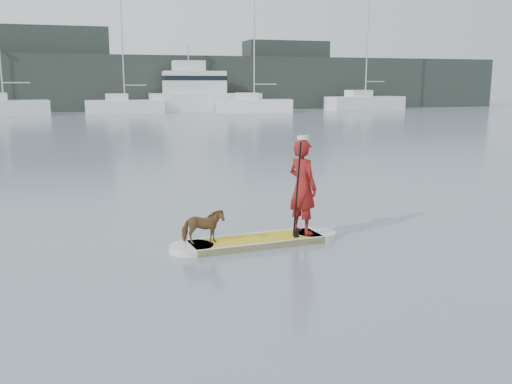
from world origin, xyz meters
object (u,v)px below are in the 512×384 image
object	(u,v)px
paddleboard	(256,241)
motor_yacht_a	(200,93)
sailboat_f	(365,101)
sailboat_c	(3,107)
dog	(203,227)
sailboat_d	(124,105)
paddler	(303,187)
sailboat_e	(254,105)

from	to	relation	value
paddleboard	motor_yacht_a	xyz separation A→B (m)	(9.11, 51.24, 1.92)
sailboat_f	motor_yacht_a	size ratio (longest dim) A/B	1.19
sailboat_c	motor_yacht_a	world-z (taller)	sailboat_c
sailboat_f	sailboat_c	bearing A→B (deg)	176.06
dog	sailboat_f	bearing A→B (deg)	-25.41
sailboat_c	sailboat_d	distance (m)	11.33
sailboat_c	motor_yacht_a	bearing A→B (deg)	0.17
paddleboard	sailboat_c	bearing A→B (deg)	96.66
sailboat_c	dog	bearing A→B (deg)	-88.86
paddler	sailboat_d	size ratio (longest dim) A/B	0.16
paddler	dog	size ratio (longest dim) A/B	2.40
dog	sailboat_e	xyz separation A→B (m)	(14.86, 47.19, 0.36)
dog	sailboat_c	distance (m)	48.87
sailboat_d	motor_yacht_a	xyz separation A→B (m)	(8.12, 1.17, 1.15)
paddleboard	sailboat_e	distance (m)	49.10
paddleboard	paddler	bearing A→B (deg)	0.00
paddleboard	dog	size ratio (longest dim) A/B	4.36
paddler	sailboat_f	distance (m)	56.82
motor_yacht_a	sailboat_f	bearing A→B (deg)	-3.57
sailboat_c	sailboat_d	size ratio (longest dim) A/B	0.98
dog	paddleboard	bearing A→B (deg)	-80.04
paddler	sailboat_c	size ratio (longest dim) A/B	0.16
sailboat_c	motor_yacht_a	size ratio (longest dim) A/B	0.96
paddleboard	dog	distance (m)	1.10
dog	motor_yacht_a	distance (m)	52.35
sailboat_e	sailboat_f	xyz separation A→B (m)	(14.19, 2.94, 0.14)
paddler	sailboat_c	xyz separation A→B (m)	(-11.09, 47.83, -0.19)
dog	sailboat_f	xyz separation A→B (m)	(29.05, 50.14, 0.50)
paddleboard	sailboat_d	distance (m)	50.08
dog	sailboat_f	world-z (taller)	sailboat_f
motor_yacht_a	sailboat_e	bearing A→B (deg)	-41.15
sailboat_c	sailboat_f	xyz separation A→B (m)	(38.17, 2.12, 0.10)
sailboat_d	motor_yacht_a	world-z (taller)	sailboat_d
paddleboard	sailboat_e	size ratio (longest dim) A/B	0.29
sailboat_d	sailboat_e	bearing A→B (deg)	-12.30
dog	sailboat_c	size ratio (longest dim) A/B	0.07
paddler	sailboat_d	distance (m)	49.98
paddler	motor_yacht_a	world-z (taller)	motor_yacht_a
paddleboard	motor_yacht_a	distance (m)	52.08
sailboat_c	sailboat_d	world-z (taller)	sailboat_d
paddler	sailboat_e	xyz separation A→B (m)	(12.89, 47.01, -0.23)
paddleboard	sailboat_d	size ratio (longest dim) A/B	0.29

